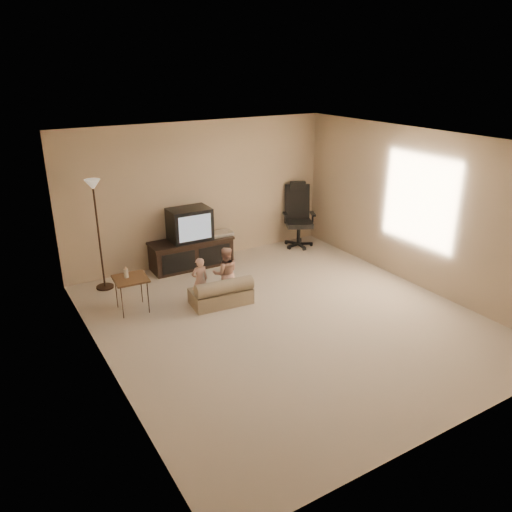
{
  "coord_description": "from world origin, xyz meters",
  "views": [
    {
      "loc": [
        -3.61,
        -5.19,
        3.44
      ],
      "look_at": [
        -0.13,
        0.6,
        0.79
      ],
      "focal_mm": 35.0,
      "sensor_mm": 36.0,
      "label": 1
    }
  ],
  "objects_px": {
    "office_chair": "(298,223)",
    "child_sofa": "(222,293)",
    "toddler_right": "(225,273)",
    "tv_stand": "(191,243)",
    "toddler_left": "(200,280)",
    "side_table": "(130,279)",
    "floor_lamp": "(96,211)"
  },
  "relations": [
    {
      "from": "child_sofa",
      "to": "tv_stand",
      "type": "bearing_deg",
      "value": 87.32
    },
    {
      "from": "office_chair",
      "to": "toddler_right",
      "type": "bearing_deg",
      "value": -123.9
    },
    {
      "from": "toddler_right",
      "to": "tv_stand",
      "type": "bearing_deg",
      "value": -74.43
    },
    {
      "from": "office_chair",
      "to": "floor_lamp",
      "type": "height_order",
      "value": "floor_lamp"
    },
    {
      "from": "side_table",
      "to": "floor_lamp",
      "type": "distance_m",
      "value": 1.28
    },
    {
      "from": "tv_stand",
      "to": "toddler_left",
      "type": "distance_m",
      "value": 1.46
    },
    {
      "from": "office_chair",
      "to": "side_table",
      "type": "height_order",
      "value": "office_chair"
    },
    {
      "from": "side_table",
      "to": "child_sofa",
      "type": "height_order",
      "value": "side_table"
    },
    {
      "from": "toddler_left",
      "to": "tv_stand",
      "type": "bearing_deg",
      "value": -107.8
    },
    {
      "from": "floor_lamp",
      "to": "toddler_right",
      "type": "xyz_separation_m",
      "value": [
        1.51,
        -1.34,
        -0.88
      ]
    },
    {
      "from": "tv_stand",
      "to": "office_chair",
      "type": "bearing_deg",
      "value": -0.42
    },
    {
      "from": "side_table",
      "to": "floor_lamp",
      "type": "height_order",
      "value": "floor_lamp"
    },
    {
      "from": "side_table",
      "to": "toddler_left",
      "type": "xyz_separation_m",
      "value": [
        0.97,
        -0.27,
        -0.14
      ]
    },
    {
      "from": "office_chair",
      "to": "child_sofa",
      "type": "xyz_separation_m",
      "value": [
        -2.49,
        -1.54,
        -0.27
      ]
    },
    {
      "from": "toddler_left",
      "to": "toddler_right",
      "type": "height_order",
      "value": "toddler_right"
    },
    {
      "from": "floor_lamp",
      "to": "toddler_left",
      "type": "distance_m",
      "value": 1.93
    },
    {
      "from": "office_chair",
      "to": "side_table",
      "type": "distance_m",
      "value": 3.85
    },
    {
      "from": "office_chair",
      "to": "toddler_right",
      "type": "xyz_separation_m",
      "value": [
        -2.34,
        -1.39,
        -0.03
      ]
    },
    {
      "from": "tv_stand",
      "to": "child_sofa",
      "type": "relative_size",
      "value": 1.61
    },
    {
      "from": "side_table",
      "to": "floor_lamp",
      "type": "bearing_deg",
      "value": 98.35
    },
    {
      "from": "office_chair",
      "to": "toddler_right",
      "type": "distance_m",
      "value": 2.72
    },
    {
      "from": "child_sofa",
      "to": "toddler_left",
      "type": "distance_m",
      "value": 0.39
    },
    {
      "from": "tv_stand",
      "to": "toddler_left",
      "type": "height_order",
      "value": "tv_stand"
    },
    {
      "from": "floor_lamp",
      "to": "child_sofa",
      "type": "relative_size",
      "value": 1.9
    },
    {
      "from": "side_table",
      "to": "toddler_right",
      "type": "xyz_separation_m",
      "value": [
        1.37,
        -0.35,
        -0.09
      ]
    },
    {
      "from": "office_chair",
      "to": "toddler_left",
      "type": "height_order",
      "value": "office_chair"
    },
    {
      "from": "toddler_left",
      "to": "toddler_right",
      "type": "bearing_deg",
      "value": 170.44
    },
    {
      "from": "side_table",
      "to": "toddler_right",
      "type": "bearing_deg",
      "value": -14.27
    },
    {
      "from": "office_chair",
      "to": "side_table",
      "type": "xyz_separation_m",
      "value": [
        -3.71,
        -1.04,
        0.05
      ]
    },
    {
      "from": "floor_lamp",
      "to": "child_sofa",
      "type": "xyz_separation_m",
      "value": [
        1.36,
        -1.5,
        -1.12
      ]
    },
    {
      "from": "child_sofa",
      "to": "toddler_right",
      "type": "xyz_separation_m",
      "value": [
        0.15,
        0.16,
        0.24
      ]
    },
    {
      "from": "tv_stand",
      "to": "floor_lamp",
      "type": "relative_size",
      "value": 0.84
    }
  ]
}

